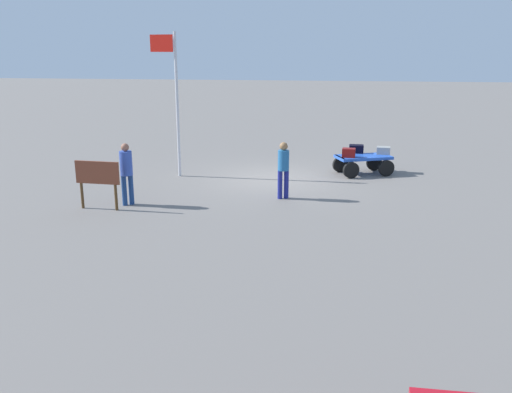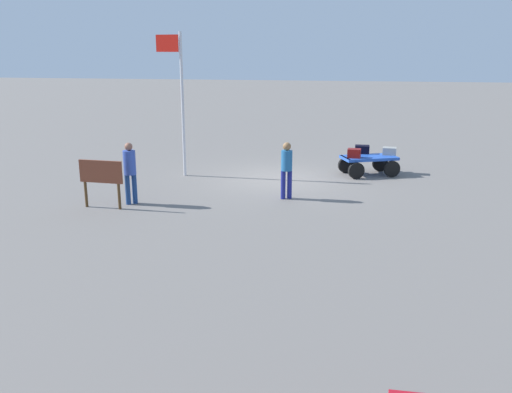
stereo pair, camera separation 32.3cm
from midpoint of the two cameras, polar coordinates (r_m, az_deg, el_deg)
The scene contains 9 objects.
ground_plane at distance 18.55m, azimuth 1.29°, elevation 1.86°, with size 120.00×120.00×0.00m, color slate.
luggage_cart at distance 19.50m, azimuth 10.71°, elevation 3.65°, with size 2.16×1.72×0.67m.
suitcase_navy at distance 19.96m, azimuth 10.06°, elevation 4.96°, with size 0.51×0.40×0.28m.
suitcase_dark at distance 19.09m, azimuth 9.26°, elevation 4.57°, with size 0.47×0.37×0.31m.
suitcase_grey at distance 19.91m, azimuth 12.82°, elevation 4.75°, with size 0.50×0.41×0.26m.
worker_lead at distance 15.91m, azimuth 2.32°, elevation 3.23°, with size 0.44×0.44×1.69m.
worker_trailing at distance 15.68m, azimuth -14.07°, elevation 2.81°, with size 0.49×0.49×1.77m.
flagpole at distance 18.80m, azimuth -9.14°, elevation 10.76°, with size 0.92×0.17×4.86m.
signboard at distance 15.48m, azimuth -16.93°, elevation 2.03°, with size 1.27×0.14×1.35m.
Camera 1 is at (-2.12, 17.92, 4.30)m, focal length 37.99 mm.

